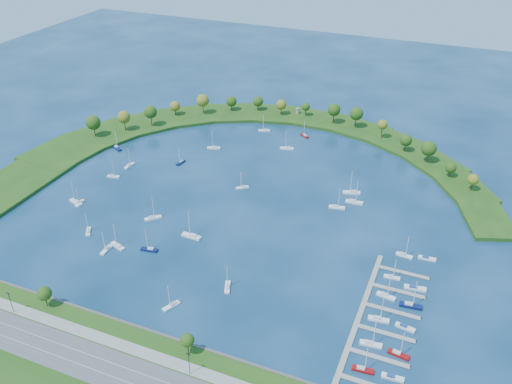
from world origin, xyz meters
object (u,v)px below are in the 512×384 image
at_px(moored_boat_6, 305,135).
at_px(docked_boat_9, 415,288).
at_px(moored_boat_2, 214,147).
at_px(moored_boat_18, 118,246).
at_px(dock_system, 378,319).
at_px(moored_boat_10, 149,249).
at_px(docked_boat_4, 379,319).
at_px(docked_boat_2, 371,343).
at_px(moored_boat_16, 337,207).
at_px(moored_boat_8, 227,287).
at_px(docked_boat_8, 392,277).
at_px(docked_boat_6, 386,295).
at_px(docked_boat_3, 398,354).
at_px(docked_boat_5, 405,327).
at_px(moored_boat_4, 113,176).
at_px(docked_boat_11, 427,258).
at_px(docked_boat_7, 411,305).
at_px(moored_boat_17, 76,202).
at_px(moored_boat_7, 287,148).
at_px(moored_boat_1, 80,202).
at_px(moored_boat_5, 354,202).
at_px(moored_boat_13, 171,305).
at_px(moored_boat_19, 264,130).
at_px(moored_boat_11, 192,236).
at_px(moored_boat_15, 352,192).
at_px(moored_boat_21, 181,162).
at_px(docked_boat_10, 404,255).
at_px(docked_boat_0, 363,369).
at_px(harbor_tower, 298,111).
at_px(moored_boat_14, 242,187).
at_px(moored_boat_9, 106,249).
at_px(moored_boat_20, 129,165).
at_px(moored_boat_0, 117,148).
at_px(moored_boat_3, 88,231).

xyz_separation_m(moored_boat_6, docked_boat_9, (91.39, -126.95, -0.18)).
bearing_deg(moored_boat_2, docked_boat_9, 128.63).
bearing_deg(moored_boat_18, dock_system, -161.36).
xyz_separation_m(moored_boat_10, docked_boat_4, (108.71, -4.05, 0.01)).
bearing_deg(docked_boat_2, moored_boat_16, 106.29).
bearing_deg(moored_boat_8, docked_boat_8, -83.46).
bearing_deg(docked_boat_6, moored_boat_6, 129.43).
bearing_deg(docked_boat_3, docked_boat_5, 98.25).
bearing_deg(moored_boat_4, moored_boat_18, -66.54).
xyz_separation_m(moored_boat_6, docked_boat_11, (93.31, -103.85, -0.28)).
bearing_deg(docked_boat_7, moored_boat_17, 170.61).
bearing_deg(moored_boat_7, moored_boat_1, 36.58).
xyz_separation_m(moored_boat_5, moored_boat_8, (-33.34, -88.05, -0.07)).
bearing_deg(moored_boat_13, moored_boat_19, -145.08).
relative_size(moored_boat_4, moored_boat_16, 0.86).
distance_m(moored_boat_7, docked_boat_8, 132.28).
bearing_deg(docked_boat_6, docked_boat_11, 78.11).
bearing_deg(moored_boat_13, moored_boat_11, -135.80).
bearing_deg(moored_boat_15, moored_boat_21, -13.64).
bearing_deg(moored_boat_10, docked_boat_10, -168.85).
height_order(docked_boat_5, docked_boat_6, docked_boat_6).
height_order(moored_boat_7, moored_boat_8, moored_boat_7).
height_order(moored_boat_19, docked_boat_4, docked_boat_4).
relative_size(moored_boat_1, docked_boat_6, 0.85).
height_order(moored_boat_2, docked_boat_6, moored_boat_2).
bearing_deg(docked_boat_2, docked_boat_0, -96.74).
distance_m(docked_boat_2, docked_boat_6, 28.92).
xyz_separation_m(moored_boat_21, docked_boat_3, (148.76, -101.26, 0.03)).
height_order(harbor_tower, moored_boat_14, moored_boat_14).
height_order(moored_boat_7, moored_boat_9, moored_boat_7).
relative_size(harbor_tower, moored_boat_4, 0.39).
height_order(moored_boat_20, docked_boat_7, docked_boat_7).
bearing_deg(moored_boat_0, docked_boat_6, 7.40).
bearing_deg(moored_boat_1, docked_boat_9, 84.26).
bearing_deg(docked_boat_11, moored_boat_15, 133.19).
height_order(harbor_tower, moored_boat_8, moored_boat_8).
xyz_separation_m(moored_boat_6, docked_boat_0, (80.95, -178.63, 0.02)).
distance_m(moored_boat_4, moored_boat_5, 138.12).
bearing_deg(moored_boat_1, moored_boat_10, 64.11).
distance_m(moored_boat_5, moored_boat_15, 9.77).
bearing_deg(moored_boat_1, moored_boat_16, 105.31).
distance_m(moored_boat_18, docked_boat_7, 135.00).
bearing_deg(moored_boat_8, moored_boat_13, 118.42).
xyz_separation_m(moored_boat_0, moored_boat_15, (151.49, 3.83, 0.04)).
distance_m(moored_boat_5, docked_boat_6, 73.92).
bearing_deg(moored_boat_18, docked_boat_0, -173.94).
height_order(moored_boat_13, docked_boat_11, moored_boat_13).
xyz_separation_m(moored_boat_9, moored_boat_19, (18.45, 152.61, 0.01)).
distance_m(moored_boat_6, moored_boat_10, 149.94).
height_order(moored_boat_3, moored_boat_17, moored_boat_17).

